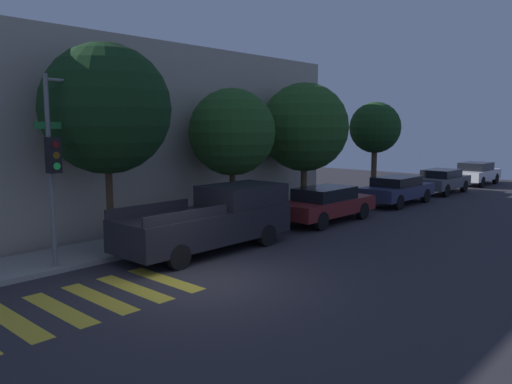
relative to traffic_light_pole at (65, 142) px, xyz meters
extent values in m
plane|color=#2D2B30|center=(1.60, -3.37, -3.37)|extent=(60.00, 60.00, 0.00)
cube|color=gray|center=(1.60, 0.95, -3.30)|extent=(26.00, 2.24, 0.14)
cube|color=#A89E8E|center=(1.60, 5.47, 0.03)|extent=(26.00, 6.00, 6.80)
cube|color=gold|center=(-2.53, -2.57, -3.37)|extent=(0.45, 2.60, 0.00)
cube|color=gold|center=(-1.63, -2.57, -3.37)|extent=(0.45, 2.60, 0.00)
cube|color=gold|center=(-0.72, -2.57, -3.37)|extent=(0.45, 2.60, 0.00)
cube|color=gold|center=(0.19, -2.57, -3.37)|extent=(0.45, 2.60, 0.00)
cube|color=gold|center=(1.10, -2.57, -3.37)|extent=(0.45, 2.60, 0.00)
cylinder|color=slate|center=(-0.40, 0.08, -0.83)|extent=(0.12, 0.12, 5.08)
cube|color=black|center=(-0.40, -0.13, -0.32)|extent=(0.30, 0.30, 0.90)
cylinder|color=#4C0C0C|center=(-0.40, -0.29, -0.05)|extent=(0.18, 0.02, 0.18)
cylinder|color=#593D0A|center=(-0.40, -0.29, -0.32)|extent=(0.18, 0.02, 0.18)
cylinder|color=#26E54C|center=(-0.40, -0.29, -0.59)|extent=(0.18, 0.02, 0.18)
cube|color=#19662D|center=(-0.40, 0.08, 0.42)|extent=(0.70, 0.02, 0.18)
cylinder|color=slate|center=(0.43, 0.08, 1.56)|extent=(1.65, 0.08, 0.08)
sphere|color=#F9E5B2|center=(1.25, 0.08, 1.46)|extent=(0.36, 0.36, 0.36)
cube|color=black|center=(3.66, -1.27, -2.57)|extent=(5.71, 1.94, 0.91)
cube|color=black|center=(5.23, -1.27, -1.79)|extent=(2.57, 1.78, 0.65)
cube|color=black|center=(2.23, -0.42, -1.97)|extent=(2.86, 0.08, 0.28)
cube|color=black|center=(2.23, -2.12, -1.97)|extent=(2.86, 0.08, 0.28)
cylinder|color=black|center=(5.43, -0.39, -3.02)|extent=(0.69, 0.22, 0.69)
cylinder|color=black|center=(5.43, -2.15, -3.02)|extent=(0.69, 0.22, 0.69)
cylinder|color=black|center=(1.89, -0.39, -3.02)|extent=(0.69, 0.22, 0.69)
cylinder|color=black|center=(1.89, -2.15, -3.02)|extent=(0.69, 0.22, 0.69)
cube|color=maroon|center=(10.03, -1.27, -2.74)|extent=(4.70, 1.74, 0.57)
cube|color=black|center=(9.91, -1.27, -2.22)|extent=(2.44, 1.53, 0.48)
cylinder|color=black|center=(11.49, -0.49, -3.02)|extent=(0.69, 0.22, 0.69)
cylinder|color=black|center=(11.49, -2.05, -3.02)|extent=(0.69, 0.22, 0.69)
cylinder|color=black|center=(8.57, -0.49, -3.02)|extent=(0.69, 0.22, 0.69)
cylinder|color=black|center=(8.57, -2.05, -3.02)|extent=(0.69, 0.22, 0.69)
cube|color=#2D3351|center=(16.08, -1.27, -2.73)|extent=(4.63, 1.77, 0.58)
cube|color=black|center=(15.96, -1.27, -2.22)|extent=(2.41, 1.56, 0.43)
cylinder|color=black|center=(17.51, -0.47, -3.02)|extent=(0.69, 0.22, 0.69)
cylinder|color=black|center=(17.51, -2.06, -3.02)|extent=(0.69, 0.22, 0.69)
cylinder|color=black|center=(14.64, -0.47, -3.02)|extent=(0.69, 0.22, 0.69)
cylinder|color=black|center=(14.64, -2.06, -3.02)|extent=(0.69, 0.22, 0.69)
cube|color=#4C5156|center=(21.46, -1.27, -2.73)|extent=(4.28, 1.74, 0.59)
cube|color=black|center=(21.36, -1.27, -2.23)|extent=(2.22, 1.53, 0.42)
cylinder|color=black|center=(22.79, -0.49, -3.02)|extent=(0.69, 0.22, 0.69)
cylinder|color=black|center=(22.79, -2.05, -3.02)|extent=(0.69, 0.22, 0.69)
cylinder|color=black|center=(20.14, -0.49, -3.02)|extent=(0.69, 0.22, 0.69)
cylinder|color=black|center=(20.14, -2.05, -3.02)|extent=(0.69, 0.22, 0.69)
cube|color=silver|center=(27.03, -1.27, -2.72)|extent=(4.32, 1.78, 0.61)
cube|color=black|center=(26.92, -1.27, -2.17)|extent=(2.25, 1.57, 0.49)
cylinder|color=black|center=(28.37, -0.47, -3.02)|extent=(0.69, 0.22, 0.69)
cylinder|color=black|center=(28.37, -2.07, -3.02)|extent=(0.69, 0.22, 0.69)
cylinder|color=black|center=(25.69, -0.47, -3.02)|extent=(0.69, 0.22, 0.69)
cylinder|color=black|center=(25.69, -2.07, -3.02)|extent=(0.69, 0.22, 0.69)
cylinder|color=#42301E|center=(1.65, 0.72, -1.94)|extent=(0.20, 0.20, 2.85)
sphere|color=#143316|center=(1.65, 0.72, 0.89)|extent=(3.76, 3.76, 3.76)
cylinder|color=#42301E|center=(6.78, 0.72, -2.19)|extent=(0.21, 0.21, 2.36)
sphere|color=#234C1E|center=(6.78, 0.72, 0.18)|extent=(3.19, 3.19, 3.19)
cylinder|color=brown|center=(11.19, 0.72, -2.22)|extent=(0.28, 0.28, 2.29)
sphere|color=#234C1E|center=(11.19, 0.72, 0.35)|extent=(3.80, 3.80, 3.80)
cylinder|color=brown|center=(17.32, 0.72, -2.02)|extent=(0.29, 0.29, 2.69)
sphere|color=#193D19|center=(17.32, 0.72, 0.32)|extent=(2.65, 2.65, 2.65)
camera|label=1|loc=(-6.22, -12.29, 0.41)|focal=35.00mm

